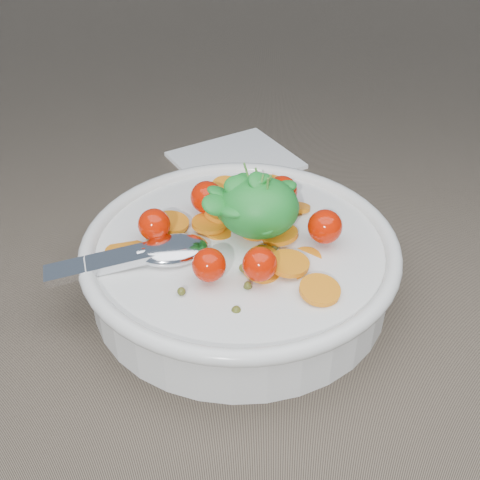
{
  "coord_description": "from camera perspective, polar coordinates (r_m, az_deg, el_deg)",
  "views": [
    {
      "loc": [
        0.04,
        -0.4,
        0.36
      ],
      "look_at": [
        0.03,
        0.02,
        0.06
      ],
      "focal_mm": 45.0,
      "sensor_mm": 36.0,
      "label": 1
    }
  ],
  "objects": [
    {
      "name": "napkin",
      "position": [
        0.75,
        -0.47,
        7.58
      ],
      "size": [
        0.18,
        0.17,
        0.01
      ],
      "primitive_type": "cube",
      "rotation": [
        0.0,
        0.0,
        0.58
      ],
      "color": "white",
      "rests_on": "ground"
    },
    {
      "name": "bowl",
      "position": [
        0.53,
        0.0,
        -1.94
      ],
      "size": [
        0.3,
        0.28,
        0.12
      ],
      "color": "white",
      "rests_on": "ground"
    },
    {
      "name": "ground",
      "position": [
        0.54,
        -2.81,
        -6.03
      ],
      "size": [
        6.0,
        6.0,
        0.0
      ],
      "primitive_type": "plane",
      "color": "#695C4B",
      "rests_on": "ground"
    }
  ]
}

